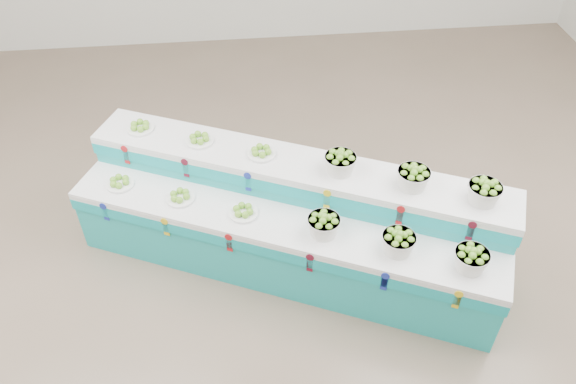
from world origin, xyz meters
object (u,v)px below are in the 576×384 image
at_px(plate_upper_mid, 199,138).
at_px(display_stand, 288,221).
at_px(basket_lower_left, 324,225).
at_px(basket_upper_right, 484,192).

bearing_deg(plate_upper_mid, display_stand, -38.92).
distance_m(display_stand, basket_lower_left, 0.56).
bearing_deg(basket_upper_right, plate_upper_mid, 155.54).
relative_size(display_stand, basket_lower_left, 14.12).
distance_m(display_stand, basket_upper_right, 1.75).
bearing_deg(display_stand, basket_upper_right, 8.62).
bearing_deg(plate_upper_mid, basket_lower_left, -44.43).
bearing_deg(plate_upper_mid, basket_upper_right, -24.46).
bearing_deg(display_stand, basket_lower_left, -31.61).
xyz_separation_m(plate_upper_mid, basket_upper_right, (2.35, -1.07, 0.06)).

